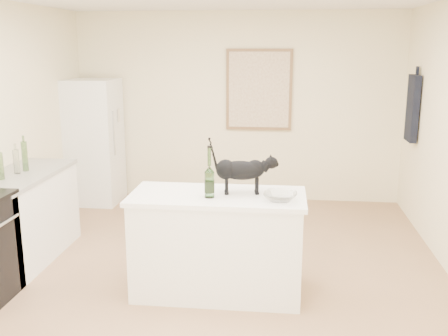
% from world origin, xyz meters
% --- Properties ---
extents(floor, '(5.50, 5.50, 0.00)m').
position_xyz_m(floor, '(0.00, 0.00, 0.00)').
color(floor, '#9E7654').
rests_on(floor, ground).
extents(wall_back, '(4.50, 0.00, 4.50)m').
position_xyz_m(wall_back, '(0.00, 2.75, 1.30)').
color(wall_back, beige).
rests_on(wall_back, ground).
extents(wall_front, '(4.50, 0.00, 4.50)m').
position_xyz_m(wall_front, '(0.00, -2.75, 1.30)').
color(wall_front, beige).
rests_on(wall_front, ground).
extents(island_base, '(1.44, 0.67, 0.86)m').
position_xyz_m(island_base, '(0.10, -0.20, 0.43)').
color(island_base, white).
rests_on(island_base, floor).
extents(island_top, '(1.50, 0.70, 0.04)m').
position_xyz_m(island_top, '(0.10, -0.20, 0.88)').
color(island_top, white).
rests_on(island_top, island_base).
extents(left_cabinets, '(0.60, 1.40, 0.86)m').
position_xyz_m(left_cabinets, '(-1.95, 0.30, 0.43)').
color(left_cabinets, white).
rests_on(left_cabinets, floor).
extents(left_countertop, '(0.62, 1.44, 0.04)m').
position_xyz_m(left_countertop, '(-1.95, 0.30, 0.88)').
color(left_countertop, gray).
rests_on(left_countertop, left_cabinets).
extents(fridge, '(0.68, 0.68, 1.70)m').
position_xyz_m(fridge, '(-1.95, 2.35, 0.85)').
color(fridge, white).
rests_on(fridge, floor).
extents(artwork_frame, '(0.90, 0.03, 1.10)m').
position_xyz_m(artwork_frame, '(0.30, 2.72, 1.55)').
color(artwork_frame, brown).
rests_on(artwork_frame, wall_back).
extents(artwork_canvas, '(0.82, 0.00, 1.02)m').
position_xyz_m(artwork_canvas, '(0.30, 2.70, 1.55)').
color(artwork_canvas, beige).
rests_on(artwork_canvas, wall_back).
extents(hanging_garment, '(0.08, 0.34, 0.80)m').
position_xyz_m(hanging_garment, '(2.19, 2.05, 1.40)').
color(hanging_garment, black).
rests_on(hanging_garment, wall_right).
extents(black_cat, '(0.54, 0.22, 0.36)m').
position_xyz_m(black_cat, '(0.29, -0.15, 1.08)').
color(black_cat, black).
rests_on(black_cat, island_top).
extents(wine_bottle, '(0.10, 0.10, 0.39)m').
position_xyz_m(wine_bottle, '(0.05, -0.30, 1.09)').
color(wine_bottle, '#295E25').
rests_on(wine_bottle, island_top).
extents(glass_bowl, '(0.31, 0.31, 0.07)m').
position_xyz_m(glass_bowl, '(0.63, -0.33, 0.93)').
color(glass_bowl, white).
rests_on(glass_bowl, island_top).
extents(fridge_paper, '(0.02, 0.14, 0.18)m').
position_xyz_m(fridge_paper, '(-1.60, 2.45, 1.21)').
color(fridge_paper, silver).
rests_on(fridge_paper, fridge).
extents(counter_bottle_cluster, '(0.12, 0.42, 0.30)m').
position_xyz_m(counter_bottle_cluster, '(-1.97, 0.27, 1.03)').
color(counter_bottle_cluster, '#2C561D').
rests_on(counter_bottle_cluster, left_countertop).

